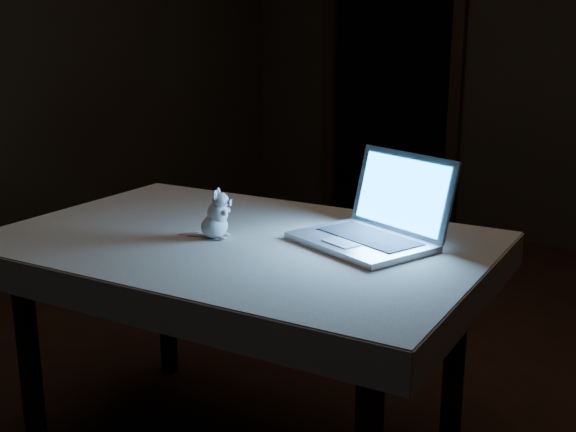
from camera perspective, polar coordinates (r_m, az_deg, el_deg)
The scene contains 7 objects.
floor at distance 2.71m, azimuth 1.61°, elevation -14.64°, with size 5.00×5.00×0.00m, color black.
back_wall at distance 4.63m, azimuth 20.62°, elevation 13.47°, with size 4.50×0.04×2.60m, color black.
doorway at distance 5.07m, azimuth 8.22°, elevation 11.60°, with size 1.06×0.36×2.13m, color black, non-canonical shape.
table at distance 2.28m, azimuth -3.65°, elevation -10.55°, with size 1.33×0.86×0.71m, color black, non-canonical shape.
tablecloth at distance 2.18m, azimuth -1.93°, elevation -2.79°, with size 1.43×0.96×0.10m, color beige, non-canonical shape.
laptop at distance 2.04m, azimuth 5.86°, elevation 1.12°, with size 0.38×0.33×0.26m, color #AFB0B4, non-canonical shape.
plush_mouse at distance 2.13m, azimuth -5.85°, elevation 0.17°, with size 0.11×0.11×0.15m, color silver, non-canonical shape.
Camera 1 is at (1.37, -1.92, 1.33)m, focal length 45.00 mm.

